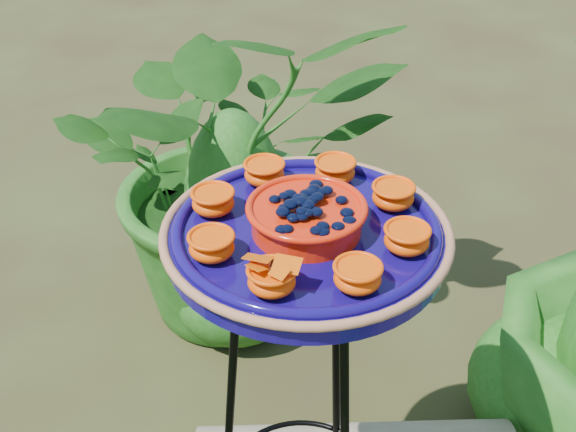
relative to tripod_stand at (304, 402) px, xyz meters
The scene contains 3 objects.
tripod_stand is the anchor object (origin of this frame).
feeder_dish 0.37m from the tripod_stand, 89.79° to the right, with size 0.49×0.49×0.10m.
shrub_back_left 0.91m from the tripod_stand, 120.49° to the left, with size 0.87×0.75×0.96m, color #1D5115.
Camera 1 is at (0.29, -1.00, 1.57)m, focal length 50.00 mm.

